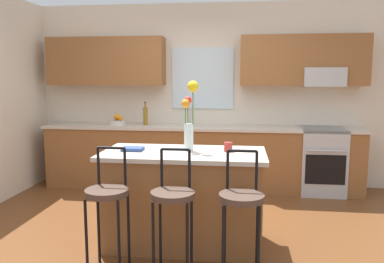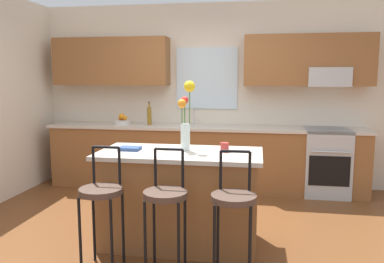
{
  "view_description": "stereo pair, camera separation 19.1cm",
  "coord_description": "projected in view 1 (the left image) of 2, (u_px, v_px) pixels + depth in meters",
  "views": [
    {
      "loc": [
        0.57,
        -3.83,
        1.63
      ],
      "look_at": [
        0.02,
        0.55,
        1.0
      ],
      "focal_mm": 36.3,
      "sensor_mm": 36.0,
      "label": 1
    },
    {
      "loc": [
        0.76,
        -3.8,
        1.63
      ],
      "look_at": [
        0.02,
        0.55,
        1.0
      ],
      "focal_mm": 36.3,
      "sensor_mm": 36.0,
      "label": 2
    }
  ],
  "objects": [
    {
      "name": "bar_stool_far",
      "position": [
        241.0,
        203.0,
        3.07
      ],
      "size": [
        0.36,
        0.36,
        1.04
      ],
      "color": "black",
      "rests_on": "ground"
    },
    {
      "name": "mug_ceramic",
      "position": [
        228.0,
        147.0,
        3.67
      ],
      "size": [
        0.08,
        0.08,
        0.09
      ],
      "primitive_type": "cylinder",
      "color": "#A52D28",
      "rests_on": "kitchen_island"
    },
    {
      "name": "flower_vase",
      "position": [
        189.0,
        115.0,
        3.68
      ],
      "size": [
        0.16,
        0.15,
        0.67
      ],
      "color": "silver",
      "rests_on": "kitchen_island"
    },
    {
      "name": "sink_faucet",
      "position": [
        190.0,
        115.0,
        5.75
      ],
      "size": [
        0.02,
        0.13,
        0.23
      ],
      "color": "#B7BABC",
      "rests_on": "counter_run"
    },
    {
      "name": "counter_run",
      "position": [
        200.0,
        157.0,
        5.67
      ],
      "size": [
        4.56,
        0.64,
        0.92
      ],
      "color": "brown",
      "rests_on": "ground"
    },
    {
      "name": "bottle_olive_oil",
      "position": [
        145.0,
        116.0,
        5.68
      ],
      "size": [
        0.06,
        0.06,
        0.34
      ],
      "color": "olive",
      "rests_on": "counter_run"
    },
    {
      "name": "oven_range",
      "position": [
        321.0,
        161.0,
        5.43
      ],
      "size": [
        0.6,
        0.64,
        0.92
      ],
      "color": "#B7BABC",
      "rests_on": "ground"
    },
    {
      "name": "back_wall_assembly",
      "position": [
        205.0,
        84.0,
        5.8
      ],
      "size": [
        5.6,
        0.5,
        2.7
      ],
      "color": "beige",
      "rests_on": "ground"
    },
    {
      "name": "fruit_bowl_oranges",
      "position": [
        117.0,
        121.0,
        5.75
      ],
      "size": [
        0.24,
        0.24,
        0.16
      ],
      "color": "silver",
      "rests_on": "counter_run"
    },
    {
      "name": "cookbook",
      "position": [
        133.0,
        149.0,
        3.73
      ],
      "size": [
        0.2,
        0.15,
        0.03
      ],
      "primitive_type": "cube",
      "color": "navy",
      "rests_on": "kitchen_island"
    },
    {
      "name": "ground_plane",
      "position": [
        183.0,
        233.0,
        4.06
      ],
      "size": [
        14.0,
        14.0,
        0.0
      ],
      "primitive_type": "plane",
      "color": "brown"
    },
    {
      "name": "kitchen_island",
      "position": [
        184.0,
        198.0,
        3.74
      ],
      "size": [
        1.55,
        0.77,
        0.92
      ],
      "color": "brown",
      "rests_on": "ground"
    },
    {
      "name": "bar_stool_near",
      "position": [
        107.0,
        198.0,
        3.2
      ],
      "size": [
        0.36,
        0.36,
        1.04
      ],
      "color": "black",
      "rests_on": "ground"
    },
    {
      "name": "bar_stool_middle",
      "position": [
        173.0,
        200.0,
        3.13
      ],
      "size": [
        0.36,
        0.36,
        1.04
      ],
      "color": "black",
      "rests_on": "ground"
    }
  ]
}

